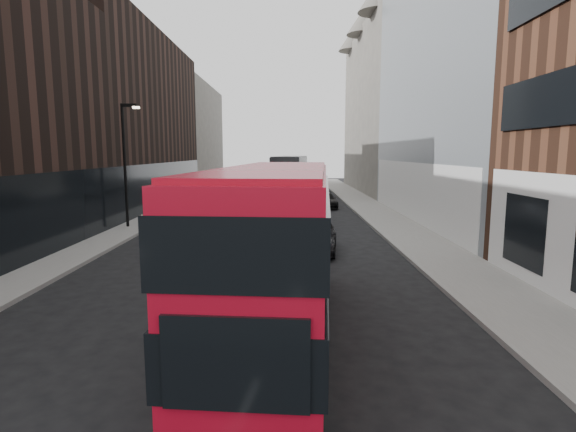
{
  "coord_description": "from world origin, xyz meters",
  "views": [
    {
      "loc": [
        1.06,
        -7.83,
        4.43
      ],
      "look_at": [
        1.06,
        5.76,
        2.5
      ],
      "focal_mm": 28.0,
      "sensor_mm": 36.0,
      "label": 1
    }
  ],
  "objects_px": {
    "street_lamp": "(126,157)",
    "car_a": "(318,236)",
    "red_bus": "(277,244)",
    "car_c": "(325,200)",
    "car_b": "(311,216)",
    "grey_bus": "(291,174)"
  },
  "relations": [
    {
      "from": "street_lamp",
      "to": "car_a",
      "type": "distance_m",
      "value": 12.67
    },
    {
      "from": "red_bus",
      "to": "car_c",
      "type": "height_order",
      "value": "red_bus"
    },
    {
      "from": "street_lamp",
      "to": "car_c",
      "type": "distance_m",
      "value": 16.35
    },
    {
      "from": "red_bus",
      "to": "car_a",
      "type": "distance_m",
      "value": 9.63
    },
    {
      "from": "grey_bus",
      "to": "car_a",
      "type": "height_order",
      "value": "grey_bus"
    },
    {
      "from": "grey_bus",
      "to": "car_b",
      "type": "xyz_separation_m",
      "value": [
        1.09,
        -22.1,
        -1.44
      ]
    },
    {
      "from": "street_lamp",
      "to": "car_b",
      "type": "xyz_separation_m",
      "value": [
        10.63,
        0.43,
        -3.46
      ]
    },
    {
      "from": "street_lamp",
      "to": "grey_bus",
      "type": "distance_m",
      "value": 24.55
    },
    {
      "from": "grey_bus",
      "to": "car_a",
      "type": "xyz_separation_m",
      "value": [
        1.07,
        -28.53,
        -1.45
      ]
    },
    {
      "from": "grey_bus",
      "to": "car_a",
      "type": "distance_m",
      "value": 28.59
    },
    {
      "from": "street_lamp",
      "to": "car_b",
      "type": "bearing_deg",
      "value": 2.32
    },
    {
      "from": "car_a",
      "to": "street_lamp",
      "type": "bearing_deg",
      "value": 157.22
    },
    {
      "from": "red_bus",
      "to": "grey_bus",
      "type": "height_order",
      "value": "red_bus"
    },
    {
      "from": "car_b",
      "to": "car_c",
      "type": "height_order",
      "value": "car_b"
    },
    {
      "from": "car_a",
      "to": "car_c",
      "type": "xyz_separation_m",
      "value": [
        1.65,
        16.22,
        -0.1
      ]
    },
    {
      "from": "street_lamp",
      "to": "red_bus",
      "type": "xyz_separation_m",
      "value": [
        9.02,
        -15.37,
        -1.9
      ]
    },
    {
      "from": "car_b",
      "to": "car_c",
      "type": "relative_size",
      "value": 1.04
    },
    {
      "from": "grey_bus",
      "to": "car_a",
      "type": "relative_size",
      "value": 3.06
    },
    {
      "from": "car_c",
      "to": "street_lamp",
      "type": "bearing_deg",
      "value": -143.12
    },
    {
      "from": "car_c",
      "to": "grey_bus",
      "type": "bearing_deg",
      "value": 99.5
    },
    {
      "from": "car_a",
      "to": "car_b",
      "type": "xyz_separation_m",
      "value": [
        0.02,
        6.43,
        0.01
      ]
    },
    {
      "from": "street_lamp",
      "to": "red_bus",
      "type": "bearing_deg",
      "value": -59.59
    }
  ]
}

